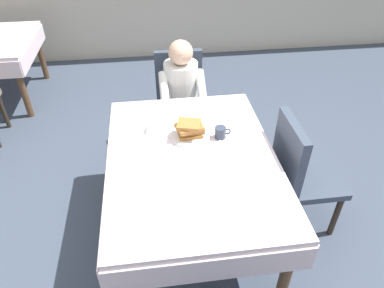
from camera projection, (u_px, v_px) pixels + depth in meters
name	position (u px, v px, depth m)	size (l,w,h in m)	color
ground_plane	(192.00, 229.00, 2.75)	(14.00, 14.00, 0.00)	#3D4756
dining_table_main	(192.00, 167.00, 2.35)	(1.12, 1.52, 0.74)	silver
chair_diner	(180.00, 95.00, 3.35)	(0.44, 0.45, 0.93)	#384251
diner_person	(182.00, 90.00, 3.14)	(0.40, 0.43, 1.12)	silver
chair_right_side	(299.00, 170.00, 2.51)	(0.45, 0.44, 0.93)	#384251
plate_breakfast	(190.00, 135.00, 2.47)	(0.28, 0.28, 0.02)	white
breakfast_stack	(190.00, 128.00, 2.43)	(0.21, 0.18, 0.11)	#A36B33
cup_coffee	(221.00, 133.00, 2.44)	(0.11, 0.08, 0.08)	#333D4C
syrup_pitcher	(148.00, 128.00, 2.49)	(0.08, 0.08, 0.07)	silver
fork_left_of_plate	(164.00, 140.00, 2.44)	(0.18, 0.01, 0.01)	silver
knife_right_of_plate	(218.00, 136.00, 2.48)	(0.20, 0.01, 0.01)	silver
spoon_near_edge	(196.00, 163.00, 2.24)	(0.15, 0.01, 0.01)	silver
napkin_folded	(144.00, 153.00, 2.32)	(0.17, 0.12, 0.01)	white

